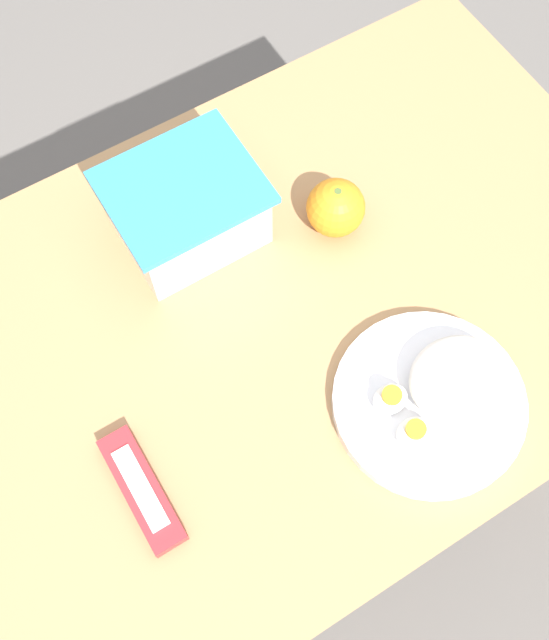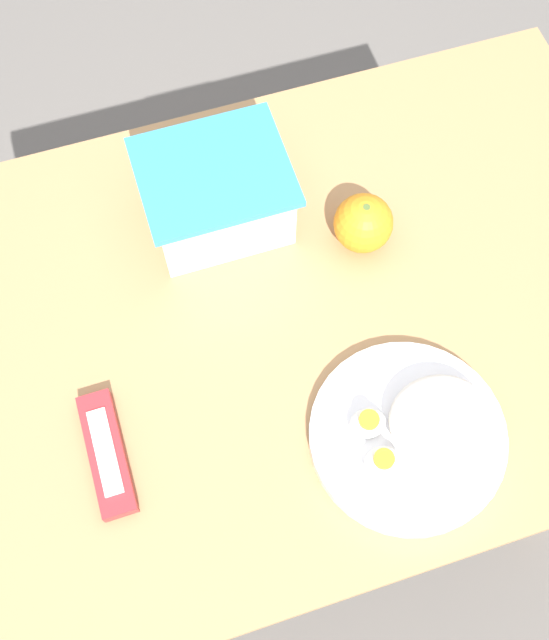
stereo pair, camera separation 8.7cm
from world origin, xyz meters
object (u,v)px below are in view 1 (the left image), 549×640
Objects in this scene: orange_fruit at (336,208)px; candy_bar at (142,490)px; food_container at (187,212)px; rice_plate at (438,395)px.

candy_bar is (-0.37, -0.18, -0.03)m from orange_fruit.
food_container reaches higher than candy_bar.
food_container is 1.26× the size of candy_bar.
rice_plate is at bearing -13.84° from candy_bar.
food_container is at bearing 52.13° from candy_bar.
orange_fruit is 0.42m from candy_bar.
orange_fruit is at bearing -27.96° from food_container.
candy_bar is at bearing 166.16° from rice_plate.
food_container is at bearing 152.04° from orange_fruit.
orange_fruit is 0.52× the size of candy_bar.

